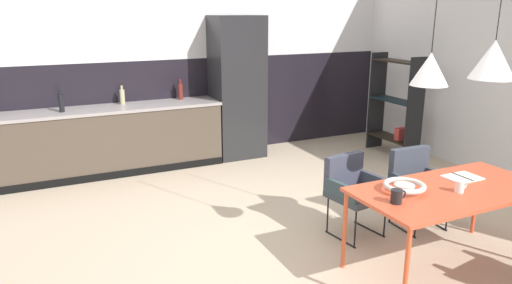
# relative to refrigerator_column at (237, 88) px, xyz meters

# --- Properties ---
(ground_plane) EXTENTS (9.09, 9.09, 0.00)m
(ground_plane) POSITION_rel_refrigerator_column_xyz_m (-0.68, -3.08, -1.04)
(ground_plane) COLOR #C2AC91
(back_wall_splashback_dark) EXTENTS (6.97, 0.12, 1.47)m
(back_wall_splashback_dark) POSITION_rel_refrigerator_column_xyz_m (-0.68, 0.36, -0.31)
(back_wall_splashback_dark) COLOR black
(back_wall_splashback_dark) RESTS_ON ground
(back_wall_panel_upper) EXTENTS (6.97, 0.12, 1.47)m
(back_wall_panel_upper) POSITION_rel_refrigerator_column_xyz_m (-0.68, 0.36, 1.16)
(back_wall_panel_upper) COLOR silver
(back_wall_panel_upper) RESTS_ON back_wall_splashback_dark
(kitchen_counter) EXTENTS (3.67, 0.63, 0.90)m
(kitchen_counter) POSITION_rel_refrigerator_column_xyz_m (-2.20, -0.00, -0.59)
(kitchen_counter) COLOR #4A3E33
(kitchen_counter) RESTS_ON ground
(refrigerator_column) EXTENTS (0.72, 0.60, 2.08)m
(refrigerator_column) POSITION_rel_refrigerator_column_xyz_m (0.00, 0.00, 0.00)
(refrigerator_column) COLOR #232326
(refrigerator_column) RESTS_ON ground
(dining_table) EXTENTS (1.65, 0.82, 0.73)m
(dining_table) POSITION_rel_refrigerator_column_xyz_m (0.30, -3.81, -0.36)
(dining_table) COLOR #D84E2F
(dining_table) RESTS_ON ground
(armchair_corner_seat) EXTENTS (0.54, 0.53, 0.78)m
(armchair_corner_seat) POSITION_rel_refrigerator_column_xyz_m (-0.02, -2.91, -0.53)
(armchair_corner_seat) COLOR #343C43
(armchair_corner_seat) RESTS_ON ground
(armchair_far_side) EXTENTS (0.50, 0.49, 0.79)m
(armchair_far_side) POSITION_rel_refrigerator_column_xyz_m (0.69, -3.02, -0.55)
(armchair_far_side) COLOR #343C43
(armchair_far_side) RESTS_ON ground
(fruit_bowl) EXTENTS (0.34, 0.34, 0.07)m
(fruit_bowl) POSITION_rel_refrigerator_column_xyz_m (-0.10, -3.70, -0.26)
(fruit_bowl) COLOR silver
(fruit_bowl) RESTS_ON dining_table
(open_book) EXTENTS (0.30, 0.23, 0.02)m
(open_book) POSITION_rel_refrigerator_column_xyz_m (0.58, -3.67, -0.30)
(open_book) COLOR white
(open_book) RESTS_ON dining_table
(mug_white_ceramic) EXTENTS (0.14, 0.09, 0.11)m
(mug_white_ceramic) POSITION_rel_refrigerator_column_xyz_m (-0.32, -3.86, -0.26)
(mug_white_ceramic) COLOR black
(mug_white_ceramic) RESTS_ON dining_table
(mug_wide_latte) EXTENTS (0.12, 0.07, 0.10)m
(mug_wide_latte) POSITION_rel_refrigerator_column_xyz_m (0.30, -3.90, -0.26)
(mug_wide_latte) COLOR white
(mug_wide_latte) RESTS_ON dining_table
(bottle_oil_tall) EXTENTS (0.07, 0.07, 0.29)m
(bottle_oil_tall) POSITION_rel_refrigerator_column_xyz_m (-2.44, -0.06, -0.02)
(bottle_oil_tall) COLOR black
(bottle_oil_tall) RESTS_ON kitchen_counter
(bottle_spice_small) EXTENTS (0.07, 0.07, 0.26)m
(bottle_spice_small) POSITION_rel_refrigerator_column_xyz_m (-1.65, 0.15, -0.03)
(bottle_spice_small) COLOR tan
(bottle_spice_small) RESTS_ON kitchen_counter
(bottle_wine_green) EXTENTS (0.07, 0.07, 0.30)m
(bottle_wine_green) POSITION_rel_refrigerator_column_xyz_m (-0.82, 0.17, -0.02)
(bottle_wine_green) COLOR maroon
(bottle_wine_green) RESTS_ON kitchen_counter
(open_shelf_unit) EXTENTS (0.30, 0.88, 1.53)m
(open_shelf_unit) POSITION_rel_refrigerator_column_xyz_m (2.19, -0.97, -0.28)
(open_shelf_unit) COLOR black
(open_shelf_unit) RESTS_ON ground
(pendant_lamp_over_table_near) EXTENTS (0.28, 0.28, 1.28)m
(pendant_lamp_over_table_near) POSITION_rel_refrigerator_column_xyz_m (-0.02, -3.77, 0.69)
(pendant_lamp_over_table_near) COLOR black
(pendant_lamp_over_table_far) EXTENTS (0.36, 0.36, 1.27)m
(pendant_lamp_over_table_far) POSITION_rel_refrigerator_column_xyz_m (0.63, -3.78, 0.73)
(pendant_lamp_over_table_far) COLOR black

